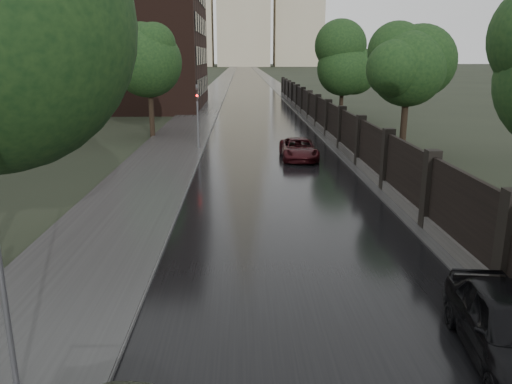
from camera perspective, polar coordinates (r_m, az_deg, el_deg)
name	(u,v)px	position (r m, az deg, el deg)	size (l,w,h in m)	color
road	(245,72)	(195.86, -1.23, 13.57)	(8.00, 420.00, 0.02)	black
sidewalk_left	(230,72)	(195.90, -3.04, 13.57)	(4.00, 420.00, 0.16)	#2D2D2D
verge_right	(260,72)	(195.98, 0.42, 13.58)	(3.00, 420.00, 0.08)	#2D2D2D
fence_right	(323,120)	(38.57, 7.71, 8.21)	(0.45, 75.72, 2.70)	#383533
tree_left_far	(149,62)	(36.34, -12.16, 14.29)	(4.25, 4.25, 7.39)	black
tree_right_b	(408,69)	(29.24, 16.98, 13.26)	(4.08, 4.08, 7.01)	black
tree_right_c	(343,64)	(46.68, 9.91, 14.17)	(4.08, 4.08, 7.01)	black
traffic_light	(198,111)	(31.05, -6.69, 9.15)	(0.16, 0.32, 4.00)	#59595E
brick_building	(90,15)	(60.21, -18.45, 18.65)	(24.00, 18.00, 20.00)	black
car_right_near	(511,328)	(10.81, 27.10, -13.64)	(1.67, 4.15, 1.42)	black
car_right_far	(299,149)	(28.34, 4.91, 4.93)	(1.95, 4.22, 1.17)	black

